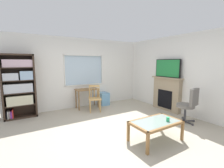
{
  "coord_description": "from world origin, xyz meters",
  "views": [
    {
      "loc": [
        -1.99,
        -3.17,
        1.7
      ],
      "look_at": [
        0.21,
        0.45,
        1.1
      ],
      "focal_mm": 24.8,
      "sensor_mm": 36.0,
      "label": 1
    }
  ],
  "objects_px": {
    "desk_under_window": "(87,92)",
    "coffee_table": "(156,124)",
    "bookshelf": "(19,85)",
    "sippy_cup": "(168,119)",
    "wooden_chair": "(95,98)",
    "office_chair": "(189,104)",
    "plastic_drawer_unit": "(104,99)",
    "fireplace": "(167,94)",
    "tv": "(167,68)"
  },
  "relations": [
    {
      "from": "tv",
      "to": "sippy_cup",
      "type": "distance_m",
      "value": 2.51
    },
    {
      "from": "desk_under_window",
      "to": "wooden_chair",
      "type": "distance_m",
      "value": 0.54
    },
    {
      "from": "office_chair",
      "to": "coffee_table",
      "type": "bearing_deg",
      "value": -171.2
    },
    {
      "from": "bookshelf",
      "to": "wooden_chair",
      "type": "bearing_deg",
      "value": -15.65
    },
    {
      "from": "fireplace",
      "to": "office_chair",
      "type": "relative_size",
      "value": 1.18
    },
    {
      "from": "plastic_drawer_unit",
      "to": "fireplace",
      "type": "height_order",
      "value": "fireplace"
    },
    {
      "from": "sippy_cup",
      "to": "coffee_table",
      "type": "bearing_deg",
      "value": 147.76
    },
    {
      "from": "bookshelf",
      "to": "plastic_drawer_unit",
      "type": "bearing_deg",
      "value": -1.13
    },
    {
      "from": "wooden_chair",
      "to": "office_chair",
      "type": "relative_size",
      "value": 0.9
    },
    {
      "from": "bookshelf",
      "to": "coffee_table",
      "type": "distance_m",
      "value": 4.08
    },
    {
      "from": "wooden_chair",
      "to": "fireplace",
      "type": "distance_m",
      "value": 2.54
    },
    {
      "from": "bookshelf",
      "to": "fireplace",
      "type": "distance_m",
      "value": 4.83
    },
    {
      "from": "wooden_chair",
      "to": "sippy_cup",
      "type": "distance_m",
      "value": 2.75
    },
    {
      "from": "fireplace",
      "to": "bookshelf",
      "type": "bearing_deg",
      "value": 157.62
    },
    {
      "from": "coffee_table",
      "to": "desk_under_window",
      "type": "bearing_deg",
      "value": 95.96
    },
    {
      "from": "bookshelf",
      "to": "office_chair",
      "type": "height_order",
      "value": "bookshelf"
    },
    {
      "from": "desk_under_window",
      "to": "fireplace",
      "type": "height_order",
      "value": "fireplace"
    },
    {
      "from": "wooden_chair",
      "to": "coffee_table",
      "type": "distance_m",
      "value": 2.58
    },
    {
      "from": "wooden_chair",
      "to": "tv",
      "type": "distance_m",
      "value": 2.72
    },
    {
      "from": "bookshelf",
      "to": "desk_under_window",
      "type": "relative_size",
      "value": 2.29
    },
    {
      "from": "desk_under_window",
      "to": "office_chair",
      "type": "bearing_deg",
      "value": -56.81
    },
    {
      "from": "coffee_table",
      "to": "sippy_cup",
      "type": "bearing_deg",
      "value": -32.24
    },
    {
      "from": "office_chair",
      "to": "tv",
      "type": "bearing_deg",
      "value": 69.26
    },
    {
      "from": "fireplace",
      "to": "sippy_cup",
      "type": "height_order",
      "value": "fireplace"
    },
    {
      "from": "plastic_drawer_unit",
      "to": "wooden_chair",
      "type": "bearing_deg",
      "value": -139.04
    },
    {
      "from": "fireplace",
      "to": "plastic_drawer_unit",
      "type": "bearing_deg",
      "value": 131.6
    },
    {
      "from": "coffee_table",
      "to": "sippy_cup",
      "type": "distance_m",
      "value": 0.28
    },
    {
      "from": "plastic_drawer_unit",
      "to": "bookshelf",
      "type": "bearing_deg",
      "value": 178.87
    },
    {
      "from": "desk_under_window",
      "to": "coffee_table",
      "type": "height_order",
      "value": "desk_under_window"
    },
    {
      "from": "wooden_chair",
      "to": "office_chair",
      "type": "distance_m",
      "value": 2.94
    },
    {
      "from": "plastic_drawer_unit",
      "to": "coffee_table",
      "type": "relative_size",
      "value": 0.46
    },
    {
      "from": "plastic_drawer_unit",
      "to": "sippy_cup",
      "type": "height_order",
      "value": "sippy_cup"
    },
    {
      "from": "tv",
      "to": "sippy_cup",
      "type": "height_order",
      "value": "tv"
    },
    {
      "from": "desk_under_window",
      "to": "office_chair",
      "type": "distance_m",
      "value": 3.4
    },
    {
      "from": "wooden_chair",
      "to": "bookshelf",
      "type": "bearing_deg",
      "value": 164.35
    },
    {
      "from": "wooden_chair",
      "to": "tv",
      "type": "height_order",
      "value": "tv"
    },
    {
      "from": "tv",
      "to": "fireplace",
      "type": "bearing_deg",
      "value": 0.0
    },
    {
      "from": "plastic_drawer_unit",
      "to": "sippy_cup",
      "type": "xyz_separation_m",
      "value": [
        -0.19,
        -3.27,
        0.24
      ]
    },
    {
      "from": "bookshelf",
      "to": "coffee_table",
      "type": "bearing_deg",
      "value": -52.28
    },
    {
      "from": "bookshelf",
      "to": "wooden_chair",
      "type": "distance_m",
      "value": 2.37
    },
    {
      "from": "sippy_cup",
      "to": "wooden_chair",
      "type": "bearing_deg",
      "value": 99.71
    },
    {
      "from": "bookshelf",
      "to": "tv",
      "type": "relative_size",
      "value": 1.95
    },
    {
      "from": "desk_under_window",
      "to": "fireplace",
      "type": "distance_m",
      "value": 2.88
    },
    {
      "from": "plastic_drawer_unit",
      "to": "tv",
      "type": "relative_size",
      "value": 0.5
    },
    {
      "from": "wooden_chair",
      "to": "fireplace",
      "type": "xyz_separation_m",
      "value": [
        2.23,
        -1.21,
        0.13
      ]
    },
    {
      "from": "coffee_table",
      "to": "fireplace",
      "type": "bearing_deg",
      "value": 34.43
    },
    {
      "from": "wooden_chair",
      "to": "plastic_drawer_unit",
      "type": "distance_m",
      "value": 0.89
    },
    {
      "from": "desk_under_window",
      "to": "tv",
      "type": "xyz_separation_m",
      "value": [
        2.29,
        -1.73,
        0.9
      ]
    },
    {
      "from": "plastic_drawer_unit",
      "to": "fireplace",
      "type": "xyz_separation_m",
      "value": [
        1.58,
        -1.78,
        0.34
      ]
    },
    {
      "from": "bookshelf",
      "to": "coffee_table",
      "type": "relative_size",
      "value": 1.81
    }
  ]
}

